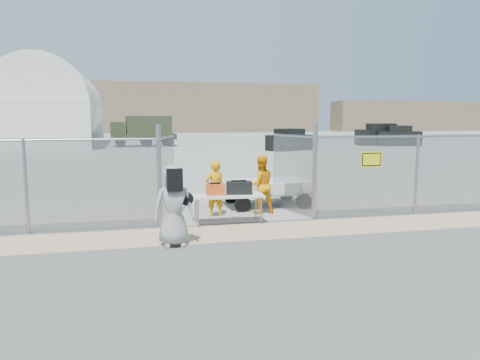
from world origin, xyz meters
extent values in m
plane|color=#4E4E4E|center=(0.00, 0.00, 0.00)|extent=(160.00, 160.00, 0.00)
cube|color=gray|center=(0.00, 42.00, 0.01)|extent=(160.00, 80.00, 0.01)
cube|color=tan|center=(0.00, 1.00, 0.01)|extent=(44.00, 1.60, 0.01)
cube|color=#EE5518|center=(-0.64, 1.96, 0.88)|extent=(0.44, 0.30, 0.27)
cube|color=black|center=(-0.03, 2.00, 0.91)|extent=(0.71, 0.49, 0.31)
imported|color=#FFA007|center=(-0.48, 2.92, 0.76)|extent=(0.63, 0.51, 1.51)
imported|color=#FFA007|center=(0.83, 3.03, 0.81)|extent=(0.83, 0.66, 1.62)
imported|color=#969696|center=(-1.82, 0.24, 0.85)|extent=(0.86, 0.59, 1.69)
camera|label=1|loc=(-2.64, -9.33, 2.64)|focal=35.00mm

